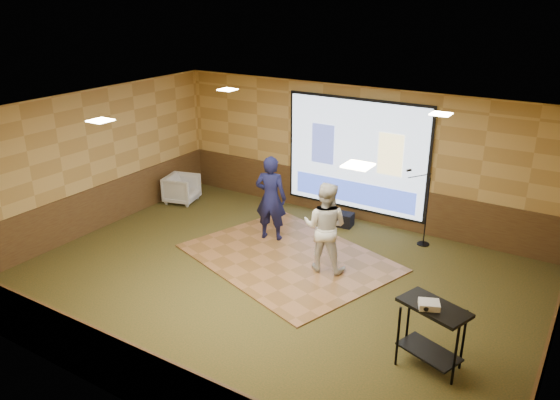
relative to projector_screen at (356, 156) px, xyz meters
The scene contains 19 objects.
ground 3.74m from the projector_screen, 90.00° to the right, with size 9.00×9.00×0.00m, color #2C3518.
room_shell 3.49m from the projector_screen, 90.00° to the right, with size 9.04×7.04×3.02m.
wainscot_back 1.00m from the projector_screen, 90.00° to the left, with size 9.00×0.04×0.95m, color #452917.
wainscot_front 6.99m from the projector_screen, 90.00° to the right, with size 9.00×0.04×0.95m, color #452917.
wainscot_left 5.73m from the projector_screen, 142.51° to the right, with size 0.04×7.00×0.95m, color #452917.
wainscot_right 5.73m from the projector_screen, 37.49° to the right, with size 0.04×7.00×0.95m, color #452917.
projector_screen is the anchor object (origin of this frame).
downlight_nw 3.12m from the projector_screen, 143.35° to the right, with size 0.32×0.32×0.02m, color #FFEDBF.
downlight_ne 3.12m from the projector_screen, 36.65° to the right, with size 0.32×0.32×0.02m, color #FFEDBF.
downlight_sw 5.61m from the projector_screen, 114.02° to the right, with size 0.32×0.32×0.02m, color #FFEDBF.
downlight_se 5.61m from the projector_screen, 65.98° to the right, with size 0.32×0.32×0.02m, color #FFEDBF.
dance_floor 2.87m from the projector_screen, 95.23° to the right, with size 3.76×2.87×0.03m, color #925E35.
player_left 2.21m from the projector_screen, 117.57° to the right, with size 0.65×0.43×1.78m, color #14153E.
player_right 2.64m from the projector_screen, 77.15° to the right, with size 0.83×0.64×1.70m, color silver.
av_table 5.29m from the projector_screen, 53.79° to the right, with size 0.93×0.49×0.98m.
projector 5.30m from the projector_screen, 54.76° to the right, with size 0.27×0.22×0.09m, color white.
mic_stand 2.06m from the projector_screen, 14.96° to the right, with size 0.61×0.25×1.56m.
banquet_chair 4.34m from the projector_screen, 162.65° to the right, with size 0.72×0.74×0.68m, color gray.
duffel_bag 1.41m from the projector_screen, 94.49° to the right, with size 0.48×0.32×0.30m, color black.
Camera 1 is at (4.65, -7.16, 4.91)m, focal length 35.00 mm.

